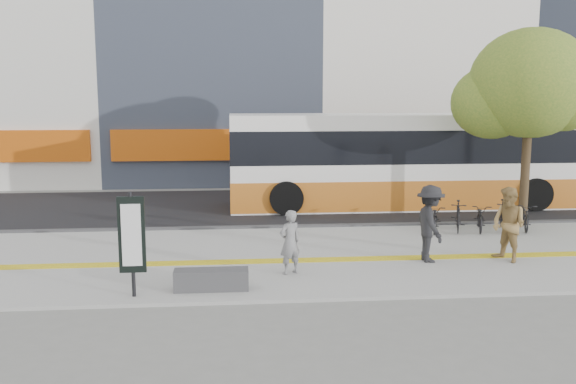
{
  "coord_description": "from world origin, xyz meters",
  "views": [
    {
      "loc": [
        -2.09,
        -14.22,
        4.27
      ],
      "look_at": [
        -0.65,
        2.0,
        1.69
      ],
      "focal_mm": 38.71,
      "sensor_mm": 36.0,
      "label": 1
    }
  ],
  "objects": [
    {
      "name": "pedestrian_dark",
      "position": [
        2.81,
        0.65,
        1.05
      ],
      "size": [
        0.76,
        1.28,
        1.95
      ],
      "primitive_type": "imported",
      "rotation": [
        0.0,
        0.0,
        1.6
      ],
      "color": "black",
      "rests_on": "sidewalk"
    },
    {
      "name": "street",
      "position": [
        0.0,
        9.0,
        0.03
      ],
      "size": [
        40.0,
        8.0,
        0.06
      ],
      "primitive_type": "cube",
      "color": "black",
      "rests_on": "ground"
    },
    {
      "name": "bus",
      "position": [
        4.3,
        8.5,
        1.69
      ],
      "size": [
        13.03,
        3.09,
        3.47
      ],
      "color": "white",
      "rests_on": "street"
    },
    {
      "name": "sidewalk",
      "position": [
        0.0,
        1.5,
        0.04
      ],
      "size": [
        40.0,
        7.0,
        0.08
      ],
      "primitive_type": "cube",
      "color": "gray",
      "rests_on": "ground"
    },
    {
      "name": "bicycle_row",
      "position": [
        5.51,
        4.0,
        0.52
      ],
      "size": [
        3.9,
        1.69,
        0.93
      ],
      "color": "black",
      "rests_on": "sidewalk"
    },
    {
      "name": "pedestrian_tan",
      "position": [
        4.78,
        0.48,
        1.02
      ],
      "size": [
        1.02,
        1.13,
        1.89
      ],
      "primitive_type": "imported",
      "rotation": [
        0.0,
        0.0,
        -1.16
      ],
      "color": "#9D7D47",
      "rests_on": "sidewalk"
    },
    {
      "name": "street_tree",
      "position": [
        7.18,
        4.82,
        4.51
      ],
      "size": [
        4.4,
        3.8,
        6.31
      ],
      "color": "#3E2D1C",
      "rests_on": "sidewalk"
    },
    {
      "name": "signboard",
      "position": [
        -4.2,
        -1.51,
        1.37
      ],
      "size": [
        0.55,
        0.1,
        2.2
      ],
      "color": "black",
      "rests_on": "sidewalk"
    },
    {
      "name": "curb",
      "position": [
        0.0,
        5.0,
        0.07
      ],
      "size": [
        40.0,
        0.25,
        0.14
      ],
      "primitive_type": "cube",
      "color": "#333235",
      "rests_on": "ground"
    },
    {
      "name": "bench",
      "position": [
        -2.6,
        -1.2,
        0.3
      ],
      "size": [
        1.6,
        0.45,
        0.45
      ],
      "primitive_type": "cube",
      "color": "#333235",
      "rests_on": "sidewalk"
    },
    {
      "name": "tactile_strip",
      "position": [
        0.0,
        1.0,
        0.09
      ],
      "size": [
        40.0,
        0.45,
        0.01
      ],
      "primitive_type": "cube",
      "color": "yellow",
      "rests_on": "sidewalk"
    },
    {
      "name": "ground",
      "position": [
        0.0,
        0.0,
        0.0
      ],
      "size": [
        120.0,
        120.0,
        0.0
      ],
      "primitive_type": "plane",
      "color": "slate",
      "rests_on": "ground"
    },
    {
      "name": "seated_woman",
      "position": [
        -0.8,
        -0.13,
        0.84
      ],
      "size": [
        0.66,
        0.59,
        1.52
      ],
      "primitive_type": "imported",
      "rotation": [
        0.0,
        0.0,
        3.64
      ],
      "color": "black",
      "rests_on": "sidewalk"
    }
  ]
}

